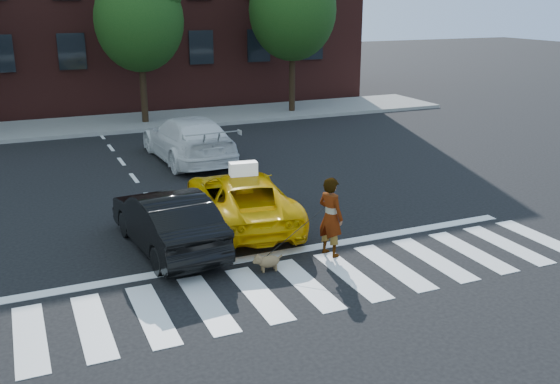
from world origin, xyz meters
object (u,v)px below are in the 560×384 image
at_px(woman, 331,217).
at_px(dog, 267,261).
at_px(taxi, 241,199).
at_px(tree_mid, 139,9).
at_px(white_suv, 188,139).
at_px(black_sedan, 167,221).

relative_size(woman, dog, 2.75).
xyz_separation_m(taxi, dog, (-0.49, -2.81, -0.43)).
bearing_deg(tree_mid, woman, -87.96).
height_order(taxi, white_suv, white_suv).
xyz_separation_m(taxi, black_sedan, (-2.03, -0.87, 0.02)).
xyz_separation_m(tree_mid, taxi, (-0.50, -13.30, -4.21)).
bearing_deg(woman, black_sedan, 41.45).
distance_m(tree_mid, woman, 16.40).
xyz_separation_m(black_sedan, woman, (3.10, -1.72, 0.20)).
bearing_deg(woman, taxi, 2.96).
bearing_deg(woman, dog, 78.43).
distance_m(taxi, black_sedan, 2.21).
relative_size(taxi, white_suv, 0.89).
distance_m(black_sedan, woman, 3.55).
xyz_separation_m(woman, dog, (-1.56, -0.22, -0.66)).
xyz_separation_m(white_suv, woman, (0.56, -9.11, 0.11)).
relative_size(tree_mid, white_suv, 1.36).
height_order(woman, dog, woman).
distance_m(white_suv, woman, 9.13).
relative_size(taxi, dog, 7.33).
xyz_separation_m(black_sedan, dog, (1.54, -1.94, -0.45)).
distance_m(black_sedan, white_suv, 7.81).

